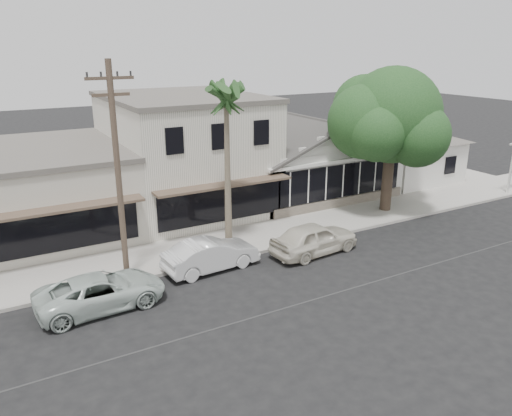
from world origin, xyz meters
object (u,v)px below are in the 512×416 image
car_1 (211,255)px  car_2 (101,291)px  utility_pole (118,170)px  car_0 (314,238)px  shade_tree (389,118)px

car_1 → car_2: 5.10m
utility_pole → car_1: utility_pole is taller
car_1 → car_2: car_1 is taller
utility_pole → car_0: size_ratio=2.02×
utility_pole → car_0: utility_pole is taller
car_0 → car_1: bearing=75.9°
utility_pole → shade_tree: size_ratio=1.07×
car_1 → shade_tree: shade_tree is taller
shade_tree → utility_pole: bearing=-173.6°
car_1 → shade_tree: size_ratio=0.51×
utility_pole → shade_tree: utility_pole is taller
car_2 → shade_tree: size_ratio=0.57×
utility_pole → shade_tree: bearing=6.4°
car_1 → car_2: (-5.00, -1.02, -0.04)m
car_2 → utility_pole: bearing=-42.5°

